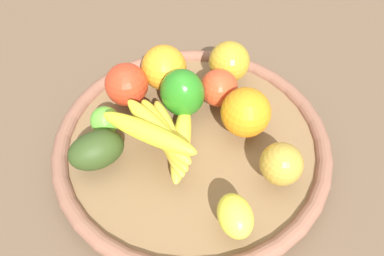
{
  "coord_description": "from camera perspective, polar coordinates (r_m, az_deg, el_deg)",
  "views": [
    {
      "loc": [
        -0.21,
        -0.33,
        0.54
      ],
      "look_at": [
        0.0,
        0.0,
        0.06
      ],
      "focal_mm": 35.28,
      "sensor_mm": 36.0,
      "label": 1
    }
  ],
  "objects": [
    {
      "name": "lemon_0",
      "position": [
        0.53,
        6.54,
        -13.05
      ],
      "size": [
        0.07,
        0.08,
        0.05
      ],
      "primitive_type": "ellipsoid",
      "rotation": [
        0.0,
        0.0,
        1.26
      ],
      "color": "yellow",
      "rests_on": "basket"
    },
    {
      "name": "ground_plane",
      "position": [
        0.67,
        0.0,
        -3.35
      ],
      "size": [
        2.4,
        2.4,
        0.0
      ],
      "primitive_type": "plane",
      "color": "brown",
      "rests_on": "ground"
    },
    {
      "name": "apple_0",
      "position": [
        0.66,
        4.09,
        6.09
      ],
      "size": [
        0.09,
        0.09,
        0.07
      ],
      "primitive_type": "sphere",
      "rotation": [
        0.0,
        0.0,
        1.94
      ],
      "color": "#D14323",
      "rests_on": "basket"
    },
    {
      "name": "apple_2",
      "position": [
        0.58,
        13.35,
        -5.3
      ],
      "size": [
        0.08,
        0.08,
        0.07
      ],
      "primitive_type": "sphere",
      "rotation": [
        0.0,
        0.0,
        2.8
      ],
      "color": "#B28E33",
      "rests_on": "basket"
    },
    {
      "name": "apple_3",
      "position": [
        0.67,
        -9.86,
        6.49
      ],
      "size": [
        0.09,
        0.09,
        0.08
      ],
      "primitive_type": "sphere",
      "rotation": [
        0.0,
        0.0,
        3.31
      ],
      "color": "red",
      "rests_on": "basket"
    },
    {
      "name": "orange_0",
      "position": [
        0.69,
        -4.26,
        9.07
      ],
      "size": [
        0.11,
        0.11,
        0.08
      ],
      "primitive_type": "sphere",
      "rotation": [
        0.0,
        0.0,
        3.57
      ],
      "color": "orange",
      "rests_on": "basket"
    },
    {
      "name": "orange_1",
      "position": [
        0.62,
        8.13,
        2.34
      ],
      "size": [
        0.12,
        0.12,
        0.08
      ],
      "primitive_type": "sphere",
      "rotation": [
        0.0,
        0.0,
        4.08
      ],
      "color": "orange",
      "rests_on": "basket"
    },
    {
      "name": "lime_0",
      "position": [
        0.64,
        -13.0,
        1.08
      ],
      "size": [
        0.07,
        0.07,
        0.05
      ],
      "primitive_type": "sphere",
      "rotation": [
        0.0,
        0.0,
        1.1
      ],
      "color": "#5AAB34",
      "rests_on": "basket"
    },
    {
      "name": "apple_1",
      "position": [
        0.71,
        5.65,
        9.93
      ],
      "size": [
        0.11,
        0.11,
        0.08
      ],
      "primitive_type": "sphere",
      "rotation": [
        0.0,
        0.0,
        4.09
      ],
      "color": "gold",
      "rests_on": "basket"
    },
    {
      "name": "banana_bunch",
      "position": [
        0.58,
        -4.18,
        -1.11
      ],
      "size": [
        0.17,
        0.16,
        0.08
      ],
      "color": "yellow",
      "rests_on": "basket"
    },
    {
      "name": "basket",
      "position": [
        0.65,
        0.0,
        -2.26
      ],
      "size": [
        0.47,
        0.47,
        0.04
      ],
      "color": "brown",
      "rests_on": "ground_plane"
    },
    {
      "name": "avocado",
      "position": [
        0.6,
        -14.26,
        -3.26
      ],
      "size": [
        0.09,
        0.07,
        0.06
      ],
      "primitive_type": "ellipsoid",
      "rotation": [
        0.0,
        0.0,
        6.17
      ],
      "color": "#2E431A",
      "rests_on": "basket"
    },
    {
      "name": "bell_pepper",
      "position": [
        0.64,
        -1.47,
        5.31
      ],
      "size": [
        0.1,
        0.1,
        0.09
      ],
      "primitive_type": "ellipsoid",
      "rotation": [
        0.0,
        0.0,
        2.08
      ],
      "color": "#25771C",
      "rests_on": "basket"
    }
  ]
}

